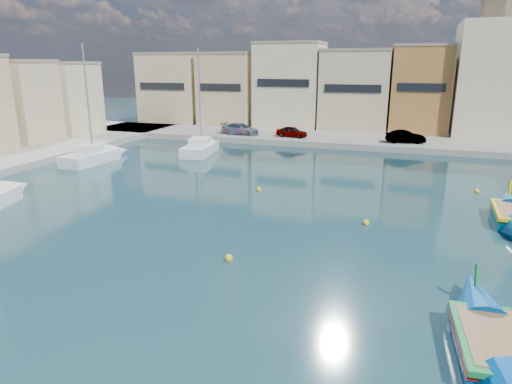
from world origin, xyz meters
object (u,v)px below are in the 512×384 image
at_px(church_block, 506,62).
at_px(luzzu_blue_south, 495,350).
at_px(yacht_north, 205,147).
at_px(yacht_midnorth, 103,155).

relative_size(church_block, luzzu_blue_south, 2.06).
bearing_deg(yacht_north, yacht_midnorth, -134.63).
relative_size(yacht_north, yacht_midnorth, 0.98).
distance_m(luzzu_blue_south, yacht_north, 34.82).
distance_m(church_block, yacht_midnorth, 42.94).
height_order(luzzu_blue_south, yacht_north, yacht_north).
height_order(church_block, yacht_north, church_block).
relative_size(church_block, yacht_midnorth, 1.79).
xyz_separation_m(church_block, luzzu_blue_south, (-6.21, -43.98, -8.13)).
bearing_deg(luzzu_blue_south, yacht_north, 128.87).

